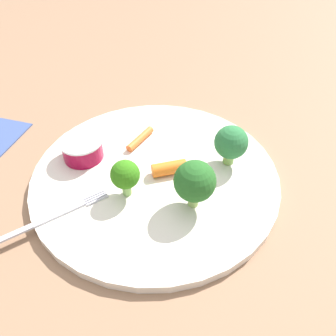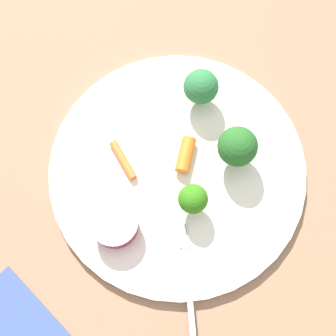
{
  "view_description": "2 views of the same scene",
  "coord_description": "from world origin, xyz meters",
  "px_view_note": "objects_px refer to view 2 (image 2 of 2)",
  "views": [
    {
      "loc": [
        0.04,
        -0.31,
        0.31
      ],
      "look_at": [
        0.02,
        0.0,
        0.02
      ],
      "focal_mm": 35.68,
      "sensor_mm": 36.0,
      "label": 1
    },
    {
      "loc": [
        -0.16,
        -0.09,
        0.59
      ],
      "look_at": [
        -0.01,
        0.01,
        0.02
      ],
      "focal_mm": 52.35,
      "sensor_mm": 36.0,
      "label": 2
    }
  ],
  "objects_px": {
    "plate": "(177,170)",
    "carrot_stick_0": "(184,154)",
    "broccoli_floret_0": "(237,147)",
    "carrot_stick_1": "(123,160)",
    "sauce_cup": "(115,224)",
    "broccoli_floret_2": "(201,87)",
    "fork": "(189,296)",
    "broccoli_floret_1": "(193,199)"
  },
  "relations": [
    {
      "from": "broccoli_floret_1",
      "to": "fork",
      "type": "bearing_deg",
      "value": -149.5
    },
    {
      "from": "sauce_cup",
      "to": "carrot_stick_1",
      "type": "xyz_separation_m",
      "value": [
        0.07,
        0.04,
        -0.01
      ]
    },
    {
      "from": "broccoli_floret_1",
      "to": "broccoli_floret_2",
      "type": "distance_m",
      "value": 0.14
    },
    {
      "from": "sauce_cup",
      "to": "broccoli_floret_1",
      "type": "bearing_deg",
      "value": -41.5
    },
    {
      "from": "broccoli_floret_2",
      "to": "fork",
      "type": "distance_m",
      "value": 0.25
    },
    {
      "from": "carrot_stick_1",
      "to": "plate",
      "type": "bearing_deg",
      "value": -65.55
    },
    {
      "from": "sauce_cup",
      "to": "fork",
      "type": "distance_m",
      "value": 0.12
    },
    {
      "from": "carrot_stick_0",
      "to": "fork",
      "type": "xyz_separation_m",
      "value": [
        -0.14,
        -0.09,
        -0.01
      ]
    },
    {
      "from": "broccoli_floret_0",
      "to": "carrot_stick_1",
      "type": "relative_size",
      "value": 1.17
    },
    {
      "from": "plate",
      "to": "broccoli_floret_0",
      "type": "xyz_separation_m",
      "value": [
        0.05,
        -0.05,
        0.04
      ]
    },
    {
      "from": "broccoli_floret_0",
      "to": "carrot_stick_0",
      "type": "bearing_deg",
      "value": 121.58
    },
    {
      "from": "sauce_cup",
      "to": "carrot_stick_1",
      "type": "distance_m",
      "value": 0.08
    },
    {
      "from": "carrot_stick_0",
      "to": "sauce_cup",
      "type": "bearing_deg",
      "value": 169.96
    },
    {
      "from": "sauce_cup",
      "to": "broccoli_floret_0",
      "type": "distance_m",
      "value": 0.17
    },
    {
      "from": "carrot_stick_0",
      "to": "fork",
      "type": "relative_size",
      "value": 0.31
    },
    {
      "from": "sauce_cup",
      "to": "broccoli_floret_2",
      "type": "xyz_separation_m",
      "value": [
        0.2,
        0.0,
        0.02
      ]
    },
    {
      "from": "carrot_stick_1",
      "to": "fork",
      "type": "relative_size",
      "value": 0.38
    },
    {
      "from": "fork",
      "to": "carrot_stick_1",
      "type": "bearing_deg",
      "value": 58.99
    },
    {
      "from": "sauce_cup",
      "to": "broccoli_floret_2",
      "type": "relative_size",
      "value": 1.0
    },
    {
      "from": "broccoli_floret_0",
      "to": "broccoli_floret_2",
      "type": "xyz_separation_m",
      "value": [
        0.04,
        0.08,
        -0.0
      ]
    },
    {
      "from": "plate",
      "to": "broccoli_floret_0",
      "type": "relative_size",
      "value": 5.07
    },
    {
      "from": "broccoli_floret_2",
      "to": "carrot_stick_1",
      "type": "distance_m",
      "value": 0.13
    },
    {
      "from": "broccoli_floret_1",
      "to": "carrot_stick_1",
      "type": "xyz_separation_m",
      "value": [
        0.0,
        0.1,
        -0.03
      ]
    },
    {
      "from": "broccoli_floret_0",
      "to": "carrot_stick_0",
      "type": "distance_m",
      "value": 0.07
    },
    {
      "from": "broccoli_floret_0",
      "to": "broccoli_floret_1",
      "type": "bearing_deg",
      "value": 172.14
    },
    {
      "from": "broccoli_floret_0",
      "to": "broccoli_floret_1",
      "type": "height_order",
      "value": "broccoli_floret_0"
    },
    {
      "from": "carrot_stick_0",
      "to": "fork",
      "type": "bearing_deg",
      "value": -145.7
    },
    {
      "from": "plate",
      "to": "carrot_stick_0",
      "type": "xyz_separation_m",
      "value": [
        0.02,
        0.0,
        0.01
      ]
    },
    {
      "from": "plate",
      "to": "carrot_stick_1",
      "type": "relative_size",
      "value": 5.93
    },
    {
      "from": "plate",
      "to": "carrot_stick_1",
      "type": "distance_m",
      "value": 0.07
    },
    {
      "from": "carrot_stick_1",
      "to": "fork",
      "type": "height_order",
      "value": "carrot_stick_1"
    },
    {
      "from": "fork",
      "to": "broccoli_floret_0",
      "type": "bearing_deg",
      "value": 13.97
    },
    {
      "from": "plate",
      "to": "broccoli_floret_1",
      "type": "relative_size",
      "value": 6.42
    },
    {
      "from": "plate",
      "to": "fork",
      "type": "height_order",
      "value": "fork"
    },
    {
      "from": "plate",
      "to": "broccoli_floret_2",
      "type": "bearing_deg",
      "value": 15.86
    },
    {
      "from": "plate",
      "to": "carrot_stick_0",
      "type": "height_order",
      "value": "carrot_stick_0"
    },
    {
      "from": "plate",
      "to": "broccoli_floret_0",
      "type": "distance_m",
      "value": 0.08
    },
    {
      "from": "broccoli_floret_0",
      "to": "broccoli_floret_2",
      "type": "bearing_deg",
      "value": 59.88
    },
    {
      "from": "sauce_cup",
      "to": "broccoli_floret_1",
      "type": "distance_m",
      "value": 0.1
    },
    {
      "from": "carrot_stick_1",
      "to": "fork",
      "type": "distance_m",
      "value": 0.18
    },
    {
      "from": "broccoli_floret_1",
      "to": "plate",
      "type": "bearing_deg",
      "value": 52.82
    },
    {
      "from": "broccoli_floret_0",
      "to": "carrot_stick_1",
      "type": "bearing_deg",
      "value": 125.0
    }
  ]
}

